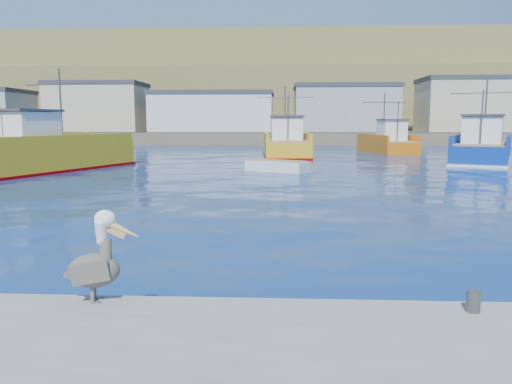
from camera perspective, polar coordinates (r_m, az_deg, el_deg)
ground at (r=10.68m, az=1.10°, el=-9.03°), size 260.00×260.00×0.00m
dock_bollards at (r=7.26m, az=5.15°, el=-12.01°), size 36.20×0.20×0.30m
far_shore at (r=119.56m, az=2.69°, el=10.80°), size 200.00×81.00×24.00m
trawler_yellow_a at (r=35.07m, az=-22.88°, el=4.09°), size 8.19×13.49×6.71m
trawler_yellow_b at (r=46.32m, az=3.39°, el=5.40°), size 5.36×11.49×6.52m
trawler_blue at (r=42.97m, az=24.43°, el=4.50°), size 8.27×11.87×6.51m
boat_orange at (r=53.50m, az=14.80°, el=5.52°), size 4.91×9.38×6.16m
skiff_mid at (r=31.94m, az=2.39°, el=2.88°), size 4.19×3.28×0.88m
pelican at (r=7.75m, az=-17.77°, el=-7.70°), size 1.11×0.57×1.37m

